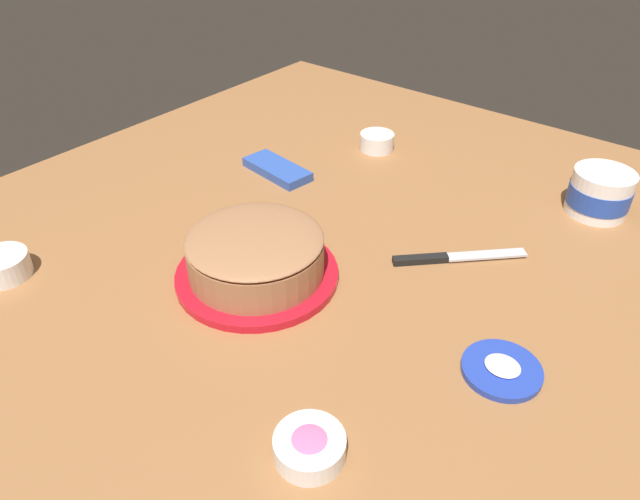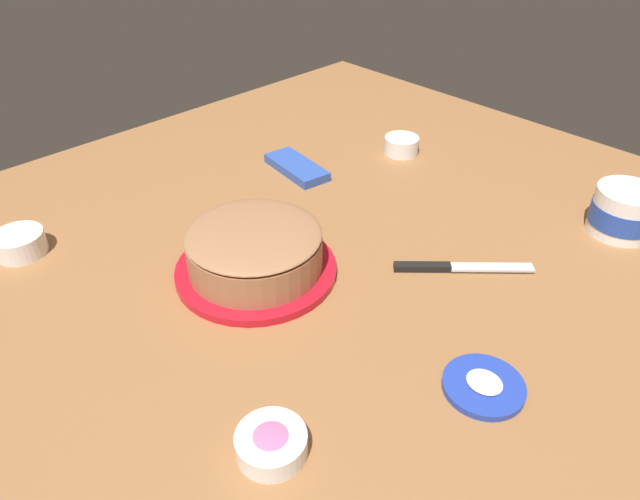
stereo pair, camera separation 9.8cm
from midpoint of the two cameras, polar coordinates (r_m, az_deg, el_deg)
name	(u,v)px [view 1 (the left image)]	position (r m, az deg, el deg)	size (l,w,h in m)	color
ground_plane	(352,261)	(1.01, 0.42, -1.17)	(1.54, 1.54, 0.00)	#936038
frosted_cake	(256,257)	(0.96, -9.19, -0.81)	(0.27, 0.27, 0.09)	red
frosting_tub	(600,192)	(1.22, 23.65, 5.15)	(0.12, 0.12, 0.09)	white
frosting_tub_lid	(502,369)	(0.84, 14.13, -11.38)	(0.11, 0.11, 0.02)	#233DAD
spreading_knife	(448,258)	(1.02, 9.70, -0.83)	(0.18, 0.18, 0.01)	silver
sprinkle_bowl_yellow	(377,141)	(1.38, 3.54, 10.54)	(0.08, 0.08, 0.04)	white
sprinkle_bowl_pink	(310,446)	(0.73, -5.09, -18.71)	(0.09, 0.09, 0.03)	white
sprinkle_bowl_blue	(2,265)	(1.12, -30.84, -1.33)	(0.09, 0.09, 0.04)	white
candy_box_lower	(277,169)	(1.28, -6.41, 7.78)	(0.16, 0.07, 0.02)	#2D51B2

